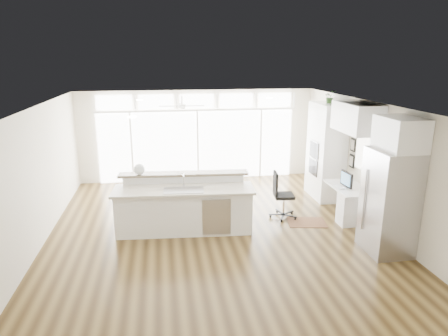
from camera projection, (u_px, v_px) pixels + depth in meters
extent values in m
cube|color=#3C2A12|center=(216.00, 232.00, 8.57)|extent=(7.00, 8.00, 0.02)
cube|color=silver|center=(215.00, 106.00, 7.84)|extent=(7.00, 8.00, 0.02)
cube|color=silver|center=(197.00, 135.00, 12.01)|extent=(7.00, 0.04, 2.70)
cube|color=silver|center=(265.00, 271.00, 4.40)|extent=(7.00, 0.04, 2.70)
cube|color=silver|center=(35.00, 180.00, 7.67)|extent=(0.04, 8.00, 2.70)
cube|color=silver|center=(374.00, 165.00, 8.73)|extent=(0.04, 8.00, 2.70)
cube|color=white|center=(198.00, 145.00, 12.03)|extent=(5.80, 0.06, 2.08)
cube|color=white|center=(197.00, 101.00, 11.67)|extent=(5.90, 0.06, 0.40)
cube|color=white|center=(366.00, 153.00, 8.96)|extent=(0.04, 0.85, 0.85)
cube|color=white|center=(182.00, 102.00, 10.49)|extent=(1.16, 1.16, 0.32)
cube|color=white|center=(214.00, 106.00, 8.04)|extent=(3.40, 3.00, 0.02)
cube|color=white|center=(326.00, 151.00, 10.42)|extent=(0.64, 1.20, 2.50)
cube|color=white|center=(348.00, 202.00, 9.22)|extent=(0.72, 1.30, 0.76)
cube|color=white|center=(357.00, 118.00, 8.70)|extent=(0.64, 1.30, 0.64)
cube|color=#AAA9AE|center=(389.00, 202.00, 7.49)|extent=(0.76, 0.90, 2.00)
cube|color=white|center=(401.00, 134.00, 7.15)|extent=(0.64, 0.90, 0.60)
cube|color=black|center=(353.00, 153.00, 9.59)|extent=(0.06, 0.22, 0.80)
cube|color=white|center=(184.00, 205.00, 8.48)|extent=(3.03, 1.33, 1.17)
cube|color=#3C2013|center=(307.00, 222.00, 9.06)|extent=(0.94, 0.75, 0.01)
cube|color=black|center=(284.00, 195.00, 9.21)|extent=(0.62, 0.58, 1.09)
sphere|color=white|center=(139.00, 169.00, 8.60)|extent=(0.24, 0.24, 0.24)
cube|color=black|center=(347.00, 179.00, 9.06)|extent=(0.11, 0.46, 0.38)
cube|color=white|center=(339.00, 187.00, 9.08)|extent=(0.12, 0.32, 0.02)
imported|color=#2E5323|center=(330.00, 98.00, 10.05)|extent=(0.33, 0.36, 0.25)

